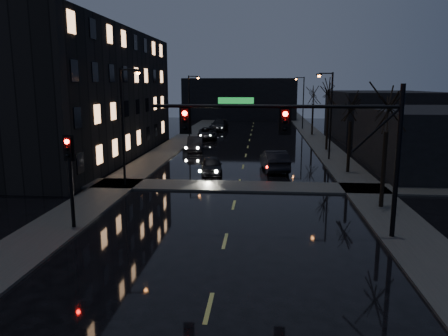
% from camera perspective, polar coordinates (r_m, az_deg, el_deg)
% --- Properties ---
extents(sidewalk_left, '(3.00, 140.00, 0.12)m').
position_cam_1_polar(sidewalk_left, '(47.27, -7.35, 2.44)').
color(sidewalk_left, '#2D2D2B').
rests_on(sidewalk_left, ground).
extents(sidewalk_right, '(3.00, 140.00, 0.12)m').
position_cam_1_polar(sidewalk_right, '(46.69, 13.50, 2.12)').
color(sidewalk_right, '#2D2D2B').
rests_on(sidewalk_right, ground).
extents(sidewalk_cross, '(40.00, 3.00, 0.12)m').
position_cam_1_polar(sidewalk_cross, '(30.01, 1.85, -2.40)').
color(sidewalk_cross, '#2D2D2B').
rests_on(sidewalk_cross, ground).
extents(apartment_block, '(12.00, 30.00, 12.00)m').
position_cam_1_polar(apartment_block, '(44.51, -19.20, 9.09)').
color(apartment_block, black).
rests_on(apartment_block, ground).
extents(commercial_right_near, '(10.00, 14.00, 5.00)m').
position_cam_1_polar(commercial_right_near, '(39.45, 25.68, 3.34)').
color(commercial_right_near, black).
rests_on(commercial_right_near, ground).
extents(commercial_right_far, '(12.00, 18.00, 6.00)m').
position_cam_1_polar(commercial_right_far, '(60.77, 19.85, 6.55)').
color(commercial_right_far, black).
rests_on(commercial_right_far, ground).
extents(far_block, '(22.00, 10.00, 8.00)m').
position_cam_1_polar(far_block, '(88.82, 2.10, 9.03)').
color(far_block, black).
rests_on(far_block, ground).
extents(signal_mast, '(11.11, 0.41, 7.00)m').
position_cam_1_polar(signal_mast, '(19.89, 11.54, 4.61)').
color(signal_mast, black).
rests_on(signal_mast, ground).
extents(signal_pole_left, '(0.35, 0.41, 4.53)m').
position_cam_1_polar(signal_pole_left, '(22.01, -19.47, -0.09)').
color(signal_pole_left, black).
rests_on(signal_pole_left, ground).
extents(tree_near, '(3.52, 3.52, 8.08)m').
position_cam_1_polar(tree_near, '(25.58, 20.70, 8.53)').
color(tree_near, black).
rests_on(tree_near, ground).
extents(tree_mid_a, '(3.30, 3.30, 7.58)m').
position_cam_1_polar(tree_mid_a, '(35.33, 16.33, 8.64)').
color(tree_mid_a, black).
rests_on(tree_mid_a, ground).
extents(tree_mid_b, '(3.74, 3.74, 8.59)m').
position_cam_1_polar(tree_mid_b, '(47.15, 13.56, 10.20)').
color(tree_mid_b, black).
rests_on(tree_mid_b, ground).
extents(tree_far, '(3.43, 3.43, 7.88)m').
position_cam_1_polar(tree_far, '(61.04, 11.62, 9.87)').
color(tree_far, black).
rests_on(tree_far, ground).
extents(streetlight_l_near, '(1.53, 0.28, 8.00)m').
position_cam_1_polar(streetlight_l_near, '(30.17, -12.77, 6.48)').
color(streetlight_l_near, black).
rests_on(streetlight_l_near, ground).
extents(streetlight_l_far, '(1.53, 0.28, 8.00)m').
position_cam_1_polar(streetlight_l_far, '(56.45, -4.37, 8.68)').
color(streetlight_l_far, black).
rests_on(streetlight_l_far, ground).
extents(streetlight_r_mid, '(1.53, 0.28, 8.00)m').
position_cam_1_polar(streetlight_r_mid, '(41.15, 13.52, 7.57)').
color(streetlight_r_mid, black).
rests_on(streetlight_r_mid, ground).
extents(streetlight_r_far, '(1.53, 0.28, 8.00)m').
position_cam_1_polar(streetlight_r_far, '(68.95, 10.15, 8.95)').
color(streetlight_r_far, black).
rests_on(streetlight_r_far, ground).
extents(oncoming_car_a, '(2.13, 4.20, 1.37)m').
position_cam_1_polar(oncoming_car_a, '(34.26, -1.65, 0.35)').
color(oncoming_car_a, black).
rests_on(oncoming_car_a, ground).
extents(oncoming_car_b, '(2.09, 4.68, 1.49)m').
position_cam_1_polar(oncoming_car_b, '(46.06, -3.79, 3.15)').
color(oncoming_car_b, black).
rests_on(oncoming_car_b, ground).
extents(oncoming_car_c, '(2.94, 5.44, 1.45)m').
position_cam_1_polar(oncoming_car_c, '(56.24, -2.18, 4.56)').
color(oncoming_car_c, black).
rests_on(oncoming_car_c, ground).
extents(oncoming_car_d, '(2.73, 5.68, 1.60)m').
position_cam_1_polar(oncoming_car_d, '(66.54, -0.65, 5.62)').
color(oncoming_car_d, black).
rests_on(oncoming_car_d, ground).
extents(lead_car, '(2.45, 5.30, 1.68)m').
position_cam_1_polar(lead_car, '(35.79, 6.61, 0.99)').
color(lead_car, black).
rests_on(lead_car, ground).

